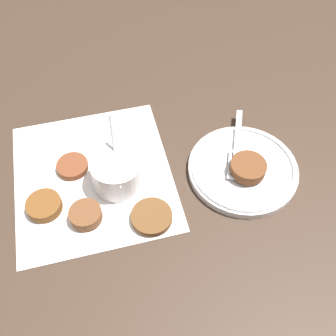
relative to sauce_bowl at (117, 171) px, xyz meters
name	(u,v)px	position (x,y,z in m)	size (l,w,h in m)	color
ground_plane	(80,190)	(0.00, -0.08, -0.03)	(4.00, 4.00, 0.00)	#38281E
napkin	(93,176)	(-0.02, -0.05, -0.03)	(0.33, 0.31, 0.00)	white
sauce_bowl	(117,171)	(0.00, 0.00, 0.00)	(0.11, 0.10, 0.13)	silver
fritter_0	(44,205)	(0.03, -0.14, -0.02)	(0.06, 0.06, 0.02)	brown
fritter_1	(73,166)	(-0.05, -0.08, -0.02)	(0.06, 0.06, 0.01)	brown
fritter_2	(152,217)	(0.10, 0.04, -0.02)	(0.08, 0.08, 0.01)	brown
fritter_3	(86,215)	(0.07, -0.07, -0.02)	(0.06, 0.06, 0.02)	brown
serving_plate	(243,169)	(0.03, 0.24, -0.02)	(0.22, 0.22, 0.02)	silver
fritter_on_plate	(248,168)	(0.05, 0.24, 0.00)	(0.07, 0.07, 0.02)	brown
fork	(237,151)	(0.00, 0.24, -0.01)	(0.18, 0.09, 0.00)	silver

